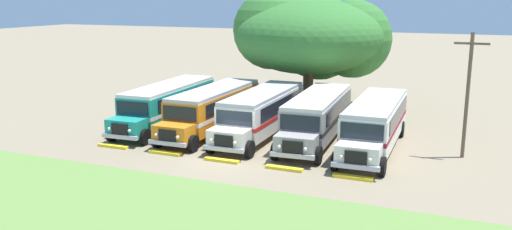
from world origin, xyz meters
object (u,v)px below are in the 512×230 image
object	(u,v)px
parked_bus_slot_0	(168,103)
broad_shade_tree	(312,36)
utility_pole	(468,92)
parked_bus_slot_4	(375,122)
parked_bus_slot_1	(213,107)
parked_bus_slot_3	(317,115)
parked_bus_slot_2	(262,111)

from	to	relation	value
parked_bus_slot_0	broad_shade_tree	distance (m)	13.34
utility_pole	parked_bus_slot_0	bearing A→B (deg)	179.61
parked_bus_slot_4	parked_bus_slot_1	bearing A→B (deg)	-91.91
parked_bus_slot_3	broad_shade_tree	xyz separation A→B (m)	(-3.56, 10.28, 4.06)
parked_bus_slot_3	parked_bus_slot_4	world-z (taller)	same
utility_pole	broad_shade_tree	bearing A→B (deg)	138.41
parked_bus_slot_0	parked_bus_slot_2	xyz separation A→B (m)	(6.99, 0.04, 0.00)
parked_bus_slot_4	parked_bus_slot_2	bearing A→B (deg)	-93.57
parked_bus_slot_3	parked_bus_slot_4	distance (m)	3.68
parked_bus_slot_4	utility_pole	world-z (taller)	utility_pole
parked_bus_slot_0	parked_bus_slot_2	world-z (taller)	same
broad_shade_tree	parked_bus_slot_3	bearing A→B (deg)	-70.92
parked_bus_slot_3	broad_shade_tree	size ratio (longest dim) A/B	0.88
parked_bus_slot_1	broad_shade_tree	distance (m)	11.98
parked_bus_slot_0	parked_bus_slot_1	world-z (taller)	same
parked_bus_slot_0	parked_bus_slot_2	size ratio (longest dim) A/B	1.00
parked_bus_slot_2	utility_pole	size ratio (longest dim) A/B	1.57
parked_bus_slot_3	broad_shade_tree	bearing A→B (deg)	-164.44
parked_bus_slot_0	parked_bus_slot_4	distance (m)	14.23
parked_bus_slot_1	parked_bus_slot_4	distance (m)	10.64
parked_bus_slot_2	parked_bus_slot_3	distance (m)	3.61
parked_bus_slot_1	parked_bus_slot_3	bearing A→B (deg)	93.37
parked_bus_slot_4	broad_shade_tree	size ratio (longest dim) A/B	0.87
parked_bus_slot_0	parked_bus_slot_3	bearing A→B (deg)	89.09
parked_bus_slot_1	broad_shade_tree	bearing A→B (deg)	161.89
parked_bus_slot_4	broad_shade_tree	xyz separation A→B (m)	(-7.20, 10.81, 4.06)
parked_bus_slot_3	parked_bus_slot_0	bearing A→B (deg)	-91.86
parked_bus_slot_0	parked_bus_slot_4	world-z (taller)	same
parked_bus_slot_0	utility_pole	size ratio (longest dim) A/B	1.58
parked_bus_slot_2	parked_bus_slot_3	xyz separation A→B (m)	(3.60, 0.27, 0.00)
parked_bus_slot_1	parked_bus_slot_3	distance (m)	7.01
parked_bus_slot_1	broad_shade_tree	size ratio (longest dim) A/B	0.87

